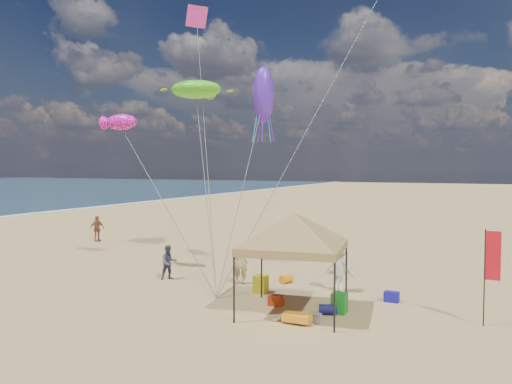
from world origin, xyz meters
TOP-DOWN VIEW (x-y plane):
  - ground at (0.00, 0.00)m, footprint 280.00×280.00m
  - canopy_tent at (2.83, 0.03)m, footprint 6.49×6.49m
  - feather_flag at (8.98, 1.28)m, footprint 0.48×0.05m
  - cooler_red at (1.94, 0.61)m, footprint 0.54×0.38m
  - cooler_blue at (5.68, 2.89)m, footprint 0.54×0.38m
  - bag_navy at (3.98, 0.31)m, footprint 0.69×0.54m
  - bag_orange at (1.00, 3.98)m, footprint 0.54×0.69m
  - chair_green at (4.28, 0.69)m, footprint 0.50×0.50m
  - chair_yellow at (0.67, 2.02)m, footprint 0.50×0.50m
  - crate_grey at (3.85, -0.63)m, footprint 0.34×0.30m
  - beach_cart at (3.35, -1.02)m, footprint 0.90×0.50m
  - person_near_a at (-0.76, 3.00)m, footprint 0.76×0.63m
  - person_near_b at (-4.02, 2.36)m, footprint 0.93×0.96m
  - person_near_c at (3.49, 3.53)m, footprint 1.26×0.75m
  - person_far_a at (-15.01, 9.62)m, footprint 0.76×1.11m
  - turtle_kite at (-5.23, 6.67)m, footprint 3.01×2.51m
  - fish_kite at (-7.42, 3.32)m, footprint 1.92×1.29m
  - squid_kite at (-0.39, 4.62)m, footprint 1.14×1.14m
  - stunt_kite_pink at (-7.69, 10.74)m, footprint 1.26×1.39m

SIDE VIEW (x-z plane):
  - ground at x=0.00m, z-range 0.00..0.00m
  - crate_grey at x=3.85m, z-range 0.00..0.28m
  - bag_navy at x=3.98m, z-range 0.00..0.36m
  - bag_orange at x=1.00m, z-range 0.00..0.36m
  - cooler_red at x=1.94m, z-range 0.00..0.38m
  - cooler_blue at x=5.68m, z-range 0.00..0.38m
  - beach_cart at x=3.35m, z-range 0.08..0.32m
  - chair_green at x=4.28m, z-range 0.00..0.70m
  - chair_yellow at x=0.67m, z-range 0.00..0.70m
  - person_near_b at x=-4.02m, z-range 0.00..1.55m
  - person_far_a at x=-15.01m, z-range 0.00..1.76m
  - person_near_a at x=-0.76m, z-range 0.00..1.80m
  - person_near_c at x=3.49m, z-range 0.00..1.91m
  - feather_flag at x=8.98m, z-range 0.52..3.63m
  - canopy_tent at x=2.83m, z-range 1.35..5.39m
  - fish_kite at x=-7.42m, z-range 6.86..7.64m
  - squid_kite at x=-0.39m, z-range 7.06..9.57m
  - turtle_kite at x=-5.23m, z-range 8.68..9.62m
  - stunt_kite_pink at x=-7.69m, z-range 13.76..14.96m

